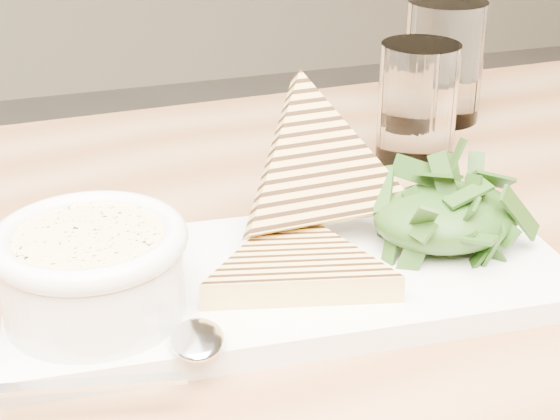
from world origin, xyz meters
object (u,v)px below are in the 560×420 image
object	(u,v)px
glass_far	(443,61)
platter	(290,279)
table_top	(488,306)
glass_near	(417,103)
soup_bowl	(94,281)

from	to	relation	value
glass_far	platter	bearing A→B (deg)	-133.24
table_top	platter	xyz separation A→B (m)	(-0.13, 0.03, 0.03)
glass_near	table_top	bearing A→B (deg)	-102.58
glass_near	glass_far	distance (m)	0.12
soup_bowl	glass_near	world-z (taller)	glass_near
platter	glass_far	bearing A→B (deg)	46.76
table_top	soup_bowl	bearing A→B (deg)	175.87
platter	glass_far	size ratio (longest dim) A/B	3.07
platter	glass_far	world-z (taller)	glass_far
soup_bowl	table_top	bearing A→B (deg)	-4.13
platter	soup_bowl	size ratio (longest dim) A/B	3.38
table_top	glass_far	world-z (taller)	glass_far
platter	glass_near	distance (m)	0.26
table_top	soup_bowl	xyz separation A→B (m)	(-0.26, 0.02, 0.06)
glass_far	table_top	bearing A→B (deg)	-111.66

